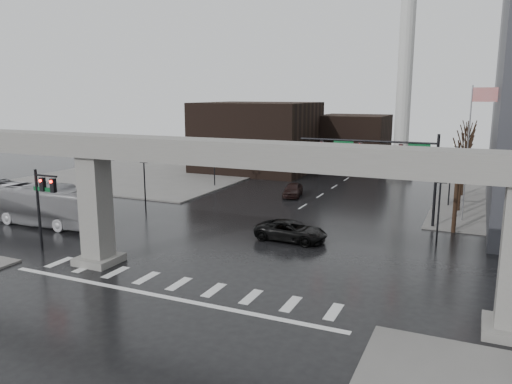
{
  "coord_description": "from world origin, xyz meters",
  "views": [
    {
      "loc": [
        15.9,
        -25.06,
        11.32
      ],
      "look_at": [
        1.85,
        6.26,
        4.5
      ],
      "focal_mm": 35.0,
      "sensor_mm": 36.0,
      "label": 1
    }
  ],
  "objects_px": {
    "pickup_truck": "(291,231)",
    "signal_mast_arm": "(391,158)",
    "city_bus": "(40,204)",
    "far_car": "(293,190)"
  },
  "relations": [
    {
      "from": "signal_mast_arm",
      "to": "pickup_truck",
      "type": "bearing_deg",
      "value": -124.81
    },
    {
      "from": "signal_mast_arm",
      "to": "city_bus",
      "type": "bearing_deg",
      "value": -155.21
    },
    {
      "from": "signal_mast_arm",
      "to": "far_car",
      "type": "distance_m",
      "value": 14.72
    },
    {
      "from": "signal_mast_arm",
      "to": "city_bus",
      "type": "height_order",
      "value": "signal_mast_arm"
    },
    {
      "from": "pickup_truck",
      "to": "city_bus",
      "type": "height_order",
      "value": "city_bus"
    },
    {
      "from": "signal_mast_arm",
      "to": "city_bus",
      "type": "xyz_separation_m",
      "value": [
        -27.77,
        -12.83,
        -4.03
      ]
    },
    {
      "from": "pickup_truck",
      "to": "far_car",
      "type": "height_order",
      "value": "pickup_truck"
    },
    {
      "from": "pickup_truck",
      "to": "signal_mast_arm",
      "type": "bearing_deg",
      "value": -32.72
    },
    {
      "from": "pickup_truck",
      "to": "city_bus",
      "type": "xyz_separation_m",
      "value": [
        -21.82,
        -4.28,
        1.01
      ]
    },
    {
      "from": "pickup_truck",
      "to": "city_bus",
      "type": "bearing_deg",
      "value": 103.18
    }
  ]
}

